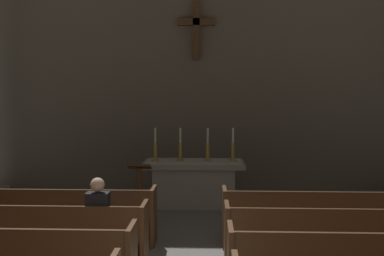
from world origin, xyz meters
TOP-DOWN VIEW (x-y plane):
  - pew_left_row_3 at (-2.16, 2.02)m, footprint 3.21×0.50m
  - pew_left_row_4 at (-2.16, 3.06)m, footprint 3.21×0.50m
  - pew_right_row_3 at (2.16, 2.02)m, footprint 3.21×0.50m
  - pew_right_row_4 at (2.16, 3.06)m, footprint 3.21×0.50m
  - altar at (0.00, 5.56)m, footprint 2.20×0.90m
  - candlestick_outer_left at (-0.85, 5.56)m, footprint 0.16×0.16m
  - candlestick_inner_left at (-0.30, 5.56)m, footprint 0.16×0.16m
  - candlestick_inner_right at (0.30, 5.56)m, footprint 0.16×0.16m
  - candlestick_outer_right at (0.85, 5.56)m, footprint 0.16×0.16m
  - apse_with_cross at (0.00, 7.52)m, footprint 11.06×0.43m
  - lectern at (-1.01, 4.36)m, footprint 0.44×0.36m
  - lone_worshipper at (-1.23, 2.06)m, footprint 0.32×0.43m

SIDE VIEW (x-z plane):
  - pew_left_row_3 at x=-2.16m, z-range 0.00..0.95m
  - pew_left_row_4 at x=-2.16m, z-range 0.00..0.95m
  - pew_right_row_3 at x=2.16m, z-range 0.00..0.95m
  - pew_right_row_4 at x=2.16m, z-range 0.00..0.95m
  - altar at x=0.00m, z-range 0.03..1.04m
  - lectern at x=-1.01m, z-range -0.03..1.13m
  - lone_worshipper at x=-1.23m, z-range 0.03..1.35m
  - candlestick_outer_left at x=-0.85m, z-range 0.88..1.61m
  - candlestick_inner_left at x=-0.30m, z-range 0.88..1.61m
  - candlestick_inner_right at x=0.30m, z-range 0.88..1.61m
  - candlestick_outer_right at x=0.85m, z-range 0.88..1.61m
  - apse_with_cross at x=0.00m, z-range 0.00..7.40m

